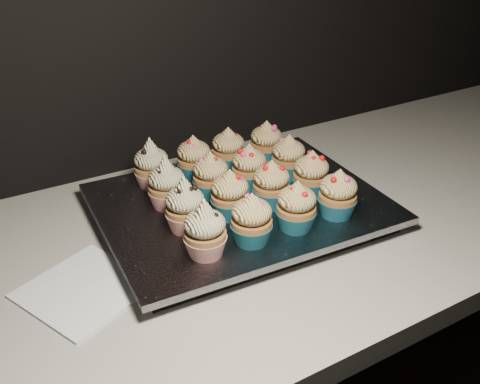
{
  "coord_description": "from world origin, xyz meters",
  "views": [
    {
      "loc": [
        -0.15,
        1.04,
        1.4
      ],
      "look_at": [
        0.25,
        1.73,
        0.95
      ],
      "focal_mm": 40.0,
      "sensor_mm": 36.0,
      "label": 1
    }
  ],
  "objects": [
    {
      "name": "worktop",
      "position": [
        0.0,
        1.7,
        0.88
      ],
      "size": [
        2.44,
        0.64,
        0.04
      ],
      "primitive_type": "cube",
      "color": "beige",
      "rests_on": "cabinet"
    },
    {
      "name": "napkin",
      "position": [
        -0.05,
        1.67,
        0.9
      ],
      "size": [
        0.2,
        0.2,
        0.0
      ],
      "primitive_type": "cube",
      "rotation": [
        0.0,
        0.0,
        0.41
      ],
      "color": "white",
      "rests_on": "worktop"
    },
    {
      "name": "baking_tray",
      "position": [
        0.25,
        1.73,
        0.91
      ],
      "size": [
        0.45,
        0.35,
        0.02
      ],
      "primitive_type": "cube",
      "rotation": [
        0.0,
        0.0,
        -0.05
      ],
      "color": "black",
      "rests_on": "worktop"
    },
    {
      "name": "foil_lining",
      "position": [
        0.25,
        1.73,
        0.93
      ],
      "size": [
        0.49,
        0.39,
        0.01
      ],
      "primitive_type": "cube",
      "rotation": [
        0.0,
        0.0,
        -0.05
      ],
      "color": "silver",
      "rests_on": "baking_tray"
    },
    {
      "name": "cupcake_0",
      "position": [
        0.12,
        1.62,
        0.97
      ],
      "size": [
        0.06,
        0.06,
        0.1
      ],
      "color": "red",
      "rests_on": "foil_lining"
    },
    {
      "name": "cupcake_1",
      "position": [
        0.2,
        1.61,
        0.97
      ],
      "size": [
        0.06,
        0.06,
        0.08
      ],
      "color": "#196579",
      "rests_on": "foil_lining"
    },
    {
      "name": "cupcake_2",
      "position": [
        0.28,
        1.61,
        0.97
      ],
      "size": [
        0.06,
        0.06,
        0.08
      ],
      "color": "#196579",
      "rests_on": "foil_lining"
    },
    {
      "name": "cupcake_3",
      "position": [
        0.36,
        1.61,
        0.97
      ],
      "size": [
        0.06,
        0.06,
        0.08
      ],
      "color": "#196579",
      "rests_on": "foil_lining"
    },
    {
      "name": "cupcake_4",
      "position": [
        0.13,
        1.69,
        0.97
      ],
      "size": [
        0.06,
        0.06,
        0.1
      ],
      "color": "red",
      "rests_on": "foil_lining"
    },
    {
      "name": "cupcake_5",
      "position": [
        0.21,
        1.69,
        0.97
      ],
      "size": [
        0.06,
        0.06,
        0.08
      ],
      "color": "#196579",
      "rests_on": "foil_lining"
    },
    {
      "name": "cupcake_6",
      "position": [
        0.28,
        1.69,
        0.97
      ],
      "size": [
        0.06,
        0.06,
        0.08
      ],
      "color": "#196579",
      "rests_on": "foil_lining"
    },
    {
      "name": "cupcake_7",
      "position": [
        0.36,
        1.68,
        0.97
      ],
      "size": [
        0.06,
        0.06,
        0.08
      ],
      "color": "#196579",
      "rests_on": "foil_lining"
    },
    {
      "name": "cupcake_8",
      "position": [
        0.13,
        1.77,
        0.97
      ],
      "size": [
        0.06,
        0.06,
        0.1
      ],
      "color": "red",
      "rests_on": "foil_lining"
    },
    {
      "name": "cupcake_9",
      "position": [
        0.21,
        1.77,
        0.97
      ],
      "size": [
        0.06,
        0.06,
        0.08
      ],
      "color": "#196579",
      "rests_on": "foil_lining"
    },
    {
      "name": "cupcake_10",
      "position": [
        0.28,
        1.76,
        0.97
      ],
      "size": [
        0.06,
        0.06,
        0.08
      ],
      "color": "#196579",
      "rests_on": "foil_lining"
    },
    {
      "name": "cupcake_11",
      "position": [
        0.37,
        1.76,
        0.97
      ],
      "size": [
        0.06,
        0.06,
        0.08
      ],
      "color": "#196579",
      "rests_on": "foil_lining"
    },
    {
      "name": "cupcake_12",
      "position": [
        0.14,
        1.85,
        0.97
      ],
      "size": [
        0.06,
        0.06,
        0.1
      ],
      "color": "red",
      "rests_on": "foil_lining"
    },
    {
      "name": "cupcake_13",
      "position": [
        0.22,
        1.84,
        0.97
      ],
      "size": [
        0.06,
        0.06,
        0.08
      ],
      "color": "#196579",
      "rests_on": "foil_lining"
    },
    {
      "name": "cupcake_14",
      "position": [
        0.29,
        1.84,
        0.97
      ],
      "size": [
        0.06,
        0.06,
        0.08
      ],
      "color": "#196579",
      "rests_on": "foil_lining"
    },
    {
      "name": "cupcake_15",
      "position": [
        0.37,
        1.83,
        0.97
      ],
      "size": [
        0.06,
        0.06,
        0.08
      ],
      "color": "#196579",
      "rests_on": "foil_lining"
    }
  ]
}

